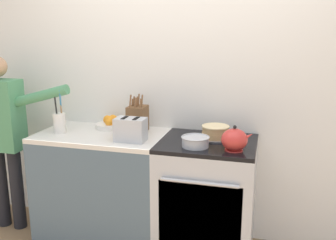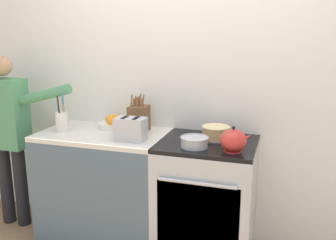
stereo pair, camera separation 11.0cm
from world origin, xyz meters
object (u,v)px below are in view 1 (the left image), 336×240
(mixing_bowl, at_px, (195,141))
(person_baker, at_px, (4,130))
(utensil_crock, at_px, (60,122))
(knife_block, at_px, (138,119))
(fruit_bowl, at_px, (109,123))
(toaster, at_px, (131,130))
(layer_cake, at_px, (215,133))
(tea_kettle, at_px, (235,140))
(stove_range, at_px, (206,199))

(mixing_bowl, distance_m, person_baker, 1.66)
(utensil_crock, bearing_deg, person_baker, 178.06)
(knife_block, bearing_deg, fruit_bowl, 170.41)
(knife_block, bearing_deg, mixing_bowl, -27.72)
(fruit_bowl, distance_m, toaster, 0.43)
(mixing_bowl, height_order, person_baker, person_baker)
(knife_block, distance_m, fruit_bowl, 0.28)
(utensil_crock, distance_m, toaster, 0.63)
(layer_cake, xyz_separation_m, fruit_bowl, (-0.90, 0.09, -0.01))
(toaster, bearing_deg, tea_kettle, -2.28)
(tea_kettle, relative_size, knife_block, 0.72)
(mixing_bowl, height_order, utensil_crock, utensil_crock)
(layer_cake, relative_size, mixing_bowl, 1.26)
(layer_cake, relative_size, fruit_bowl, 1.19)
(stove_range, height_order, person_baker, person_baker)
(tea_kettle, relative_size, utensil_crock, 0.63)
(mixing_bowl, height_order, fruit_bowl, fruit_bowl)
(utensil_crock, height_order, person_baker, person_baker)
(stove_range, distance_m, fruit_bowl, 1.00)
(fruit_bowl, bearing_deg, person_baker, -166.23)
(stove_range, bearing_deg, mixing_bowl, -113.84)
(stove_range, distance_m, tea_kettle, 0.59)
(layer_cake, distance_m, utensil_crock, 1.23)
(layer_cake, relative_size, tea_kettle, 1.15)
(stove_range, xyz_separation_m, utensil_crock, (-1.18, -0.06, 0.54))
(mixing_bowl, bearing_deg, layer_cake, 65.11)
(tea_kettle, relative_size, fruit_bowl, 1.03)
(fruit_bowl, bearing_deg, layer_cake, -5.77)
(stove_range, distance_m, layer_cake, 0.51)
(tea_kettle, distance_m, person_baker, 1.94)
(layer_cake, height_order, mixing_bowl, layer_cake)
(stove_range, height_order, tea_kettle, tea_kettle)
(tea_kettle, height_order, utensil_crock, utensil_crock)
(knife_block, bearing_deg, toaster, -81.51)
(tea_kettle, xyz_separation_m, person_baker, (-1.93, 0.12, -0.10))
(knife_block, xyz_separation_m, utensil_crock, (-0.59, -0.19, -0.02))
(knife_block, height_order, toaster, knife_block)
(fruit_bowl, bearing_deg, utensil_crock, -144.28)
(toaster, bearing_deg, knife_block, 98.49)
(utensil_crock, bearing_deg, fruit_bowl, 35.72)
(layer_cake, xyz_separation_m, knife_block, (-0.63, 0.05, 0.06))
(tea_kettle, bearing_deg, layer_cake, 123.93)
(layer_cake, height_order, utensil_crock, utensil_crock)
(stove_range, relative_size, utensil_crock, 2.61)
(person_baker, bearing_deg, utensil_crock, 2.53)
(mixing_bowl, relative_size, knife_block, 0.66)
(stove_range, xyz_separation_m, mixing_bowl, (-0.06, -0.15, 0.49))
(utensil_crock, xyz_separation_m, fruit_bowl, (0.32, 0.23, -0.05))
(person_baker, bearing_deg, toaster, -0.00)
(stove_range, xyz_separation_m, fruit_bowl, (-0.86, 0.17, 0.49))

